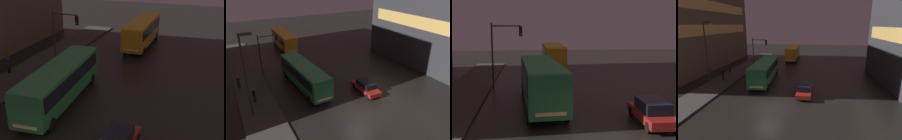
% 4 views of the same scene
% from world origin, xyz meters
% --- Properties ---
extents(ground_plane, '(120.00, 120.00, 0.00)m').
position_xyz_m(ground_plane, '(0.00, 0.00, 0.00)').
color(ground_plane, black).
extents(sidewalk_left, '(4.00, 48.00, 0.15)m').
position_xyz_m(sidewalk_left, '(-9.00, 10.00, 0.07)').
color(sidewalk_left, '#3D3A38').
rests_on(sidewalk_left, ground).
extents(building_right_block, '(10.07, 23.12, 20.52)m').
position_xyz_m(building_right_block, '(19.63, 6.16, 10.26)').
color(building_right_block, '#2D2D33').
rests_on(building_right_block, ground).
extents(bus_near, '(3.10, 11.18, 3.20)m').
position_xyz_m(bus_near, '(-2.67, 9.01, 1.97)').
color(bus_near, '#236B38').
rests_on(bus_near, ground).
extents(bus_far, '(2.52, 10.09, 3.35)m').
position_xyz_m(bus_far, '(-0.37, 26.33, 2.06)').
color(bus_far, orange).
rests_on(bus_far, ground).
extents(car_taxi, '(1.93, 4.63, 1.45)m').
position_xyz_m(car_taxi, '(3.72, 4.04, 0.75)').
color(car_taxi, maroon).
rests_on(car_taxi, ground).
extents(pedestrian_near, '(0.47, 0.47, 1.77)m').
position_xyz_m(pedestrian_near, '(-9.20, 7.99, 1.18)').
color(pedestrian_near, black).
rests_on(pedestrian_near, sidewalk_left).
extents(pedestrian_mid, '(0.49, 0.49, 1.63)m').
position_xyz_m(pedestrian_mid, '(-10.39, 12.70, 1.11)').
color(pedestrian_mid, black).
rests_on(pedestrian_mid, sidewalk_left).
extents(traffic_light_main, '(2.82, 0.35, 6.06)m').
position_xyz_m(traffic_light_main, '(-5.84, 15.63, 4.07)').
color(traffic_light_main, '#2D2D2D').
rests_on(traffic_light_main, ground).
extents(street_lamp_sidewalk, '(1.25, 0.36, 8.84)m').
position_xyz_m(street_lamp_sidewalk, '(-9.62, 5.49, 5.87)').
color(street_lamp_sidewalk, '#2D2D2D').
rests_on(street_lamp_sidewalk, sidewalk_left).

